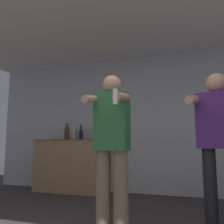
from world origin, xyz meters
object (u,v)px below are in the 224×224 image
Objects in this scene: bottle_green_wine at (67,133)px; bottle_red_label at (81,134)px; bottle_clear_vodka at (74,133)px; person_woman_foreground at (112,145)px; person_man_side at (219,135)px.

bottle_red_label is (0.31, 0.00, -0.03)m from bottle_green_wine.
bottle_clear_vodka is 1.12× the size of bottle_red_label.
bottle_clear_vodka is at bearing 0.00° from bottle_green_wine.
bottle_red_label is 0.19× the size of person_woman_foreground.
bottle_green_wine is at bearing 130.88° from person_woman_foreground.
bottle_green_wine is 1.10× the size of bottle_clear_vodka.
bottle_red_label is at bearing 149.66° from person_man_side.
bottle_green_wine is at bearing 180.00° from bottle_clear_vodka.
bottle_clear_vodka is 0.15m from bottle_red_label.
person_woman_foreground reaches higher than bottle_red_label.
person_man_side is (1.04, 0.52, 0.10)m from person_woman_foreground.
bottle_red_label is 2.77m from person_man_side.
bottle_red_label is (0.15, 0.00, -0.02)m from bottle_clear_vodka.
person_man_side reaches higher than bottle_clear_vodka.
bottle_green_wine is at bearing -180.00° from bottle_red_label.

